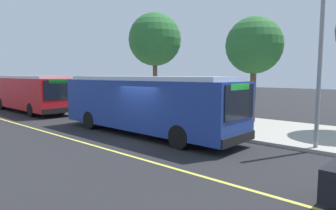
% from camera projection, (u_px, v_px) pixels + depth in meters
% --- Properties ---
extents(ground_plane, '(120.00, 120.00, 0.00)m').
position_uv_depth(ground_plane, '(143.00, 140.00, 13.66)').
color(ground_plane, '#232326').
extents(sidewalk_curb, '(44.00, 6.40, 0.15)m').
position_uv_depth(sidewalk_curb, '(214.00, 123.00, 18.07)').
color(sidewalk_curb, '#A8A399').
rests_on(sidewalk_curb, ground_plane).
extents(lane_stripe_center, '(36.00, 0.14, 0.01)m').
position_uv_depth(lane_stripe_center, '(104.00, 148.00, 12.04)').
color(lane_stripe_center, '#E0D64C').
rests_on(lane_stripe_center, ground_plane).
extents(transit_bus_main, '(10.84, 2.65, 2.95)m').
position_uv_depth(transit_bus_main, '(145.00, 103.00, 14.86)').
color(transit_bus_main, navy).
rests_on(transit_bus_main, ground_plane).
extents(transit_bus_second, '(10.76, 2.84, 2.95)m').
position_uv_depth(transit_bus_second, '(29.00, 92.00, 24.06)').
color(transit_bus_second, red).
rests_on(transit_bus_second, ground_plane).
extents(bus_shelter, '(2.90, 1.60, 2.48)m').
position_uv_depth(bus_shelter, '(182.00, 91.00, 19.89)').
color(bus_shelter, '#333338').
rests_on(bus_shelter, sidewalk_curb).
extents(waiting_bench, '(1.60, 0.48, 0.95)m').
position_uv_depth(waiting_bench, '(187.00, 110.00, 19.86)').
color(waiting_bench, brown).
rests_on(waiting_bench, sidewalk_curb).
extents(route_sign_post, '(0.44, 0.08, 2.80)m').
position_uv_depth(route_sign_post, '(194.00, 94.00, 16.23)').
color(route_sign_post, '#333338').
rests_on(route_sign_post, sidewalk_curb).
extents(pedestrian_commuter, '(0.24, 0.40, 1.69)m').
position_uv_depth(pedestrian_commuter, '(160.00, 104.00, 19.13)').
color(pedestrian_commuter, '#282D47').
rests_on(pedestrian_commuter, sidewalk_curb).
extents(street_tree_near_shelter, '(3.43, 3.43, 6.37)m').
position_uv_depth(street_tree_near_shelter, '(254.00, 46.00, 17.60)').
color(street_tree_near_shelter, brown).
rests_on(street_tree_near_shelter, sidewalk_curb).
extents(street_tree_downstreet, '(4.20, 4.20, 7.80)m').
position_uv_depth(street_tree_downstreet, '(155.00, 40.00, 23.27)').
color(street_tree_downstreet, brown).
rests_on(street_tree_downstreet, sidewalk_curb).
extents(utility_pole, '(0.16, 0.16, 6.40)m').
position_uv_depth(utility_pole, '(320.00, 66.00, 11.28)').
color(utility_pole, gray).
rests_on(utility_pole, sidewalk_curb).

